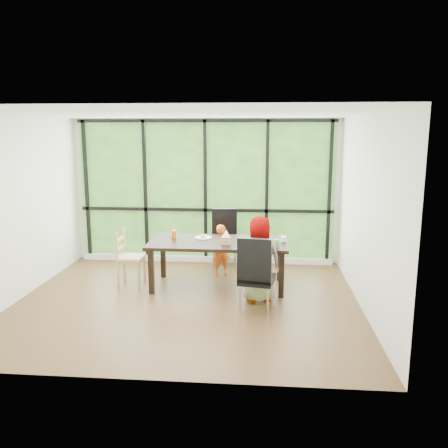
{
  "coord_description": "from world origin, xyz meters",
  "views": [
    {
      "loc": [
        1.1,
        -6.46,
        2.45
      ],
      "look_at": [
        0.49,
        0.6,
        1.05
      ],
      "focal_mm": 37.4,
      "sensor_mm": 36.0,
      "label": 1
    }
  ],
  "objects_px": {
    "dining_table": "(218,264)",
    "plate_far": "(203,238)",
    "chair_interior_leather": "(257,274)",
    "green_cup": "(277,244)",
    "chair_end_beech": "(131,257)",
    "tissue_box": "(226,240)",
    "chair_window_leather": "(224,240)",
    "child_toddler": "(222,250)",
    "white_mug": "(284,239)",
    "child_older": "(258,259)",
    "orange_cup": "(174,234)",
    "plate_near": "(253,245)"
  },
  "relations": [
    {
      "from": "dining_table",
      "to": "plate_far",
      "type": "relative_size",
      "value": 7.95
    },
    {
      "from": "chair_interior_leather",
      "to": "green_cup",
      "type": "relative_size",
      "value": 9.16
    },
    {
      "from": "dining_table",
      "to": "chair_end_beech",
      "type": "relative_size",
      "value": 2.42
    },
    {
      "from": "dining_table",
      "to": "chair_interior_leather",
      "type": "distance_m",
      "value": 1.2
    },
    {
      "from": "tissue_box",
      "to": "chair_end_beech",
      "type": "bearing_deg",
      "value": 173.1
    },
    {
      "from": "chair_window_leather",
      "to": "child_toddler",
      "type": "height_order",
      "value": "chair_window_leather"
    },
    {
      "from": "child_toddler",
      "to": "white_mug",
      "type": "height_order",
      "value": "child_toddler"
    },
    {
      "from": "child_older",
      "to": "child_toddler",
      "type": "bearing_deg",
      "value": -74.54
    },
    {
      "from": "dining_table",
      "to": "white_mug",
      "type": "distance_m",
      "value": 1.11
    },
    {
      "from": "chair_window_leather",
      "to": "white_mug",
      "type": "height_order",
      "value": "chair_window_leather"
    },
    {
      "from": "chair_window_leather",
      "to": "green_cup",
      "type": "xyz_separation_m",
      "value": [
        0.9,
        -1.33,
        0.27
      ]
    },
    {
      "from": "plate_far",
      "to": "chair_end_beech",
      "type": "bearing_deg",
      "value": -170.53
    },
    {
      "from": "dining_table",
      "to": "chair_window_leather",
      "type": "distance_m",
      "value": 1.03
    },
    {
      "from": "orange_cup",
      "to": "white_mug",
      "type": "height_order",
      "value": "orange_cup"
    },
    {
      "from": "green_cup",
      "to": "plate_far",
      "type": "bearing_deg",
      "value": 155.94
    },
    {
      "from": "dining_table",
      "to": "plate_near",
      "type": "distance_m",
      "value": 0.71
    },
    {
      "from": "orange_cup",
      "to": "tissue_box",
      "type": "bearing_deg",
      "value": -21.91
    },
    {
      "from": "green_cup",
      "to": "chair_window_leather",
      "type": "bearing_deg",
      "value": 124.11
    },
    {
      "from": "chair_window_leather",
      "to": "orange_cup",
      "type": "relative_size",
      "value": 8.59
    },
    {
      "from": "plate_near",
      "to": "child_older",
      "type": "bearing_deg",
      "value": -77.76
    },
    {
      "from": "chair_window_leather",
      "to": "plate_near",
      "type": "height_order",
      "value": "chair_window_leather"
    },
    {
      "from": "child_older",
      "to": "orange_cup",
      "type": "height_order",
      "value": "child_older"
    },
    {
      "from": "dining_table",
      "to": "chair_interior_leather",
      "type": "height_order",
      "value": "chair_interior_leather"
    },
    {
      "from": "child_toddler",
      "to": "plate_near",
      "type": "xyz_separation_m",
      "value": [
        0.56,
        -0.84,
        0.31
      ]
    },
    {
      "from": "child_toddler",
      "to": "child_older",
      "type": "distance_m",
      "value": 1.39
    },
    {
      "from": "chair_interior_leather",
      "to": "chair_end_beech",
      "type": "height_order",
      "value": "chair_interior_leather"
    },
    {
      "from": "orange_cup",
      "to": "green_cup",
      "type": "relative_size",
      "value": 1.07
    },
    {
      "from": "child_toddler",
      "to": "tissue_box",
      "type": "height_order",
      "value": "child_toddler"
    },
    {
      "from": "chair_end_beech",
      "to": "orange_cup",
      "type": "xyz_separation_m",
      "value": [
        0.68,
        0.17,
        0.36
      ]
    },
    {
      "from": "plate_near",
      "to": "white_mug",
      "type": "xyz_separation_m",
      "value": [
        0.47,
        0.26,
        0.04
      ]
    },
    {
      "from": "child_toddler",
      "to": "plate_near",
      "type": "bearing_deg",
      "value": -81.08
    },
    {
      "from": "chair_interior_leather",
      "to": "orange_cup",
      "type": "height_order",
      "value": "chair_interior_leather"
    },
    {
      "from": "child_older",
      "to": "plate_near",
      "type": "bearing_deg",
      "value": -90.12
    },
    {
      "from": "chair_interior_leather",
      "to": "green_cup",
      "type": "height_order",
      "value": "chair_interior_leather"
    },
    {
      "from": "chair_window_leather",
      "to": "orange_cup",
      "type": "bearing_deg",
      "value": -137.1
    },
    {
      "from": "plate_near",
      "to": "white_mug",
      "type": "relative_size",
      "value": 2.48
    },
    {
      "from": "chair_window_leather",
      "to": "chair_end_beech",
      "type": "height_order",
      "value": "chair_window_leather"
    },
    {
      "from": "chair_interior_leather",
      "to": "plate_far",
      "type": "distance_m",
      "value": 1.52
    },
    {
      "from": "dining_table",
      "to": "plate_near",
      "type": "bearing_deg",
      "value": -20.47
    },
    {
      "from": "child_older",
      "to": "plate_far",
      "type": "distance_m",
      "value": 1.21
    },
    {
      "from": "plate_far",
      "to": "orange_cup",
      "type": "xyz_separation_m",
      "value": [
        -0.48,
        -0.03,
        0.05
      ]
    },
    {
      "from": "dining_table",
      "to": "child_older",
      "type": "bearing_deg",
      "value": -42.46
    },
    {
      "from": "white_mug",
      "to": "tissue_box",
      "type": "height_order",
      "value": "tissue_box"
    },
    {
      "from": "chair_interior_leather",
      "to": "tissue_box",
      "type": "bearing_deg",
      "value": -48.83
    },
    {
      "from": "green_cup",
      "to": "tissue_box",
      "type": "bearing_deg",
      "value": 169.62
    },
    {
      "from": "child_older",
      "to": "white_mug",
      "type": "distance_m",
      "value": 0.76
    },
    {
      "from": "plate_near",
      "to": "green_cup",
      "type": "xyz_separation_m",
      "value": [
        0.35,
        -0.11,
        0.05
      ]
    },
    {
      "from": "chair_end_beech",
      "to": "child_toddler",
      "type": "bearing_deg",
      "value": -66.77
    },
    {
      "from": "child_toddler",
      "to": "plate_far",
      "type": "xyz_separation_m",
      "value": [
        -0.26,
        -0.42,
        0.31
      ]
    },
    {
      "from": "chair_end_beech",
      "to": "child_toddler",
      "type": "distance_m",
      "value": 1.56
    }
  ]
}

